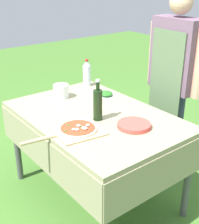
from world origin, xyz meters
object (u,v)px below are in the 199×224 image
at_px(person_cook, 174,73).
at_px(water_bottle, 87,73).
at_px(oil_bottle, 98,104).
at_px(mixing_tub, 61,91).
at_px(pizza_on_peel, 76,130).
at_px(plate_stack, 134,125).
at_px(prep_table, 95,125).
at_px(herb_container, 106,94).

distance_m(person_cook, water_bottle, 0.81).
xyz_separation_m(oil_bottle, water_bottle, (-0.67, 0.38, -0.00)).
relative_size(person_cook, water_bottle, 6.33).
xyz_separation_m(oil_bottle, mixing_tub, (-0.55, 0.02, -0.07)).
xyz_separation_m(pizza_on_peel, oil_bottle, (-0.06, 0.24, 0.11)).
bearing_deg(oil_bottle, plate_stack, 26.14).
height_order(water_bottle, plate_stack, water_bottle).
distance_m(prep_table, pizza_on_peel, 0.33).
bearing_deg(water_bottle, herb_container, -5.65).
relative_size(pizza_on_peel, plate_stack, 2.41).
bearing_deg(person_cook, oil_bottle, 93.85).
bearing_deg(plate_stack, pizza_on_peel, -118.47).
bearing_deg(person_cook, mixing_tub, 59.72).
height_order(person_cook, oil_bottle, person_cook).
bearing_deg(water_bottle, person_cook, 34.27).
bearing_deg(mixing_tub, water_bottle, 107.74).
relative_size(prep_table, oil_bottle, 4.48).
relative_size(prep_table, person_cook, 0.84).
distance_m(pizza_on_peel, herb_container, 0.71).
bearing_deg(prep_table, mixing_tub, -178.26).
xyz_separation_m(water_bottle, mixing_tub, (0.12, -0.36, -0.06)).
bearing_deg(water_bottle, mixing_tub, -72.26).
relative_size(prep_table, water_bottle, 5.33).
distance_m(person_cook, mixing_tub, 0.99).
height_order(prep_table, person_cook, person_cook).
height_order(prep_table, plate_stack, plate_stack).
bearing_deg(herb_container, person_cook, 55.35).
xyz_separation_m(mixing_tub, plate_stack, (0.81, 0.10, -0.04)).
bearing_deg(pizza_on_peel, prep_table, 127.05).
distance_m(oil_bottle, water_bottle, 0.77).
xyz_separation_m(pizza_on_peel, mixing_tub, (-0.61, 0.26, 0.04)).
bearing_deg(pizza_on_peel, herb_container, 132.75).
height_order(oil_bottle, herb_container, oil_bottle).
bearing_deg(plate_stack, mixing_tub, -172.85).
relative_size(water_bottle, mixing_tub, 1.93).
bearing_deg(prep_table, person_cook, 83.74).
bearing_deg(oil_bottle, prep_table, 156.52).
xyz_separation_m(prep_table, water_bottle, (-0.58, 0.35, 0.22)).
relative_size(oil_bottle, herb_container, 1.56).
xyz_separation_m(prep_table, herb_container, (-0.25, 0.31, 0.11)).
bearing_deg(person_cook, prep_table, 87.56).
relative_size(oil_bottle, water_bottle, 1.19).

